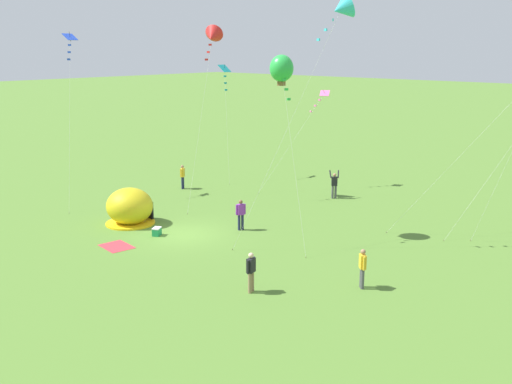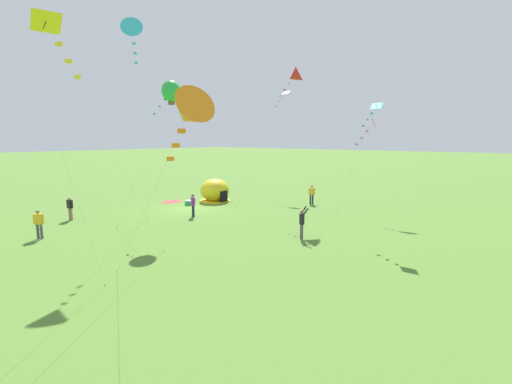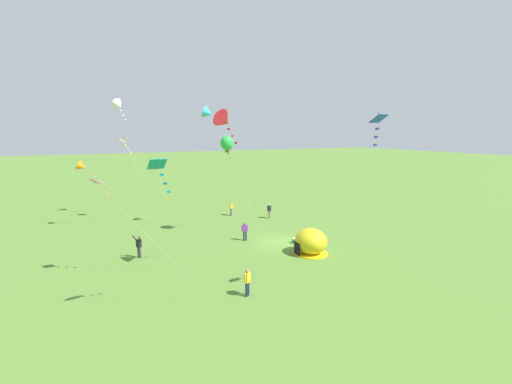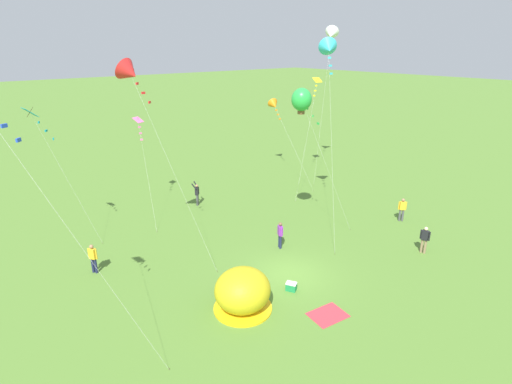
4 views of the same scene
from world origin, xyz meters
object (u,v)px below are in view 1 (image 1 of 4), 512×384
person_near_tent (334,184)px  kite_blue (70,44)px  kite_teal (225,73)px  kite_pink (321,99)px  cooler_box (157,231)px  person_far_back (183,176)px  popup_tent (130,207)px  person_watching_sky (251,270)px  kite_red (212,36)px  person_with_toddler (241,213)px  kite_green (282,69)px  kite_cyan (342,8)px  person_center_field (362,266)px

person_near_tent → kite_blue: size_ratio=0.17×
kite_teal → kite_pink: kite_teal is taller
cooler_box → person_far_back: 10.91m
popup_tent → person_watching_sky: popup_tent is taller
person_far_back → person_watching_sky: bearing=-32.9°
popup_tent → cooler_box: bearing=-7.7°
kite_blue → kite_pink: bearing=51.5°
kite_blue → kite_red: size_ratio=0.96×
person_with_toddler → kite_red: kite_red is taller
popup_tent → kite_green: (7.74, 4.10, 7.83)m
kite_cyan → kite_teal: kite_cyan is taller
popup_tent → kite_red: size_ratio=0.25×
person_watching_sky → kite_red: size_ratio=0.15×
person_watching_sky → kite_cyan: size_ratio=0.14×
kite_blue → kite_pink: size_ratio=1.56×
person_with_toddler → kite_cyan: kite_cyan is taller
kite_pink → person_with_toddler: bearing=-74.4°
kite_teal → kite_green: size_ratio=0.90×
person_center_field → kite_teal: (-19.91, 12.01, 7.00)m
person_center_field → cooler_box: bearing=-174.5°
person_watching_sky → kite_blue: 22.52m
person_with_toddler → kite_teal: size_ratio=0.20×
kite_red → cooler_box: bearing=-64.3°
kite_cyan → person_with_toddler: bearing=-164.2°
kite_teal → person_near_tent: bearing=-0.6°
popup_tent → kite_red: bearing=98.0°
cooler_box → kite_cyan: bearing=33.5°
kite_teal → kite_cyan: bearing=-26.9°
kite_cyan → kite_green: 4.20m
kite_cyan → person_far_back: bearing=168.9°
kite_blue → kite_red: (7.18, 5.90, 0.45)m
kite_blue → popup_tent: bearing=-13.2°
popup_tent → kite_teal: (-4.94, 12.79, 6.97)m
kite_blue → kite_green: bearing=7.7°
person_center_field → kite_cyan: bearing=136.0°
person_near_tent → kite_green: kite_green is taller
popup_tent → kite_red: kite_red is taller
person_near_tent → kite_teal: bearing=179.4°
person_near_tent → kite_pink: bearing=141.0°
kite_red → kite_teal: kite_red is taller
person_center_field → kite_red: 19.99m
kite_red → kite_cyan: 12.29m
popup_tent → cooler_box: 2.99m
kite_cyan → kite_green: kite_cyan is taller
person_near_tent → kite_pink: (-3.09, 2.50, 5.31)m
person_center_field → kite_blue: size_ratio=0.16×
person_far_back → kite_blue: (-3.95, -5.85, 9.12)m
popup_tent → person_watching_sky: size_ratio=1.63×
person_center_field → popup_tent: bearing=-177.0°
person_watching_sky → kite_red: (-12.89, 10.49, 9.57)m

